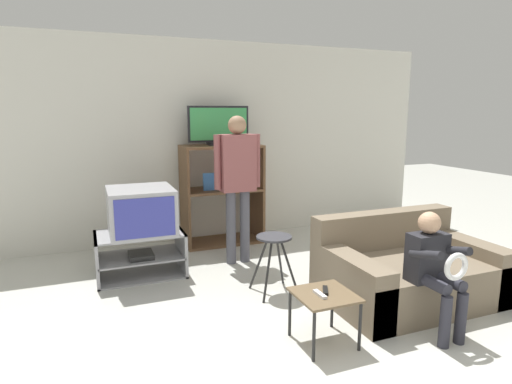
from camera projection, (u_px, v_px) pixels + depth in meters
wall_back at (212, 142)px, 5.69m from camera, size 6.40×0.06×2.60m
tv_stand at (140, 255)px, 4.45m from camera, size 0.89×0.56×0.46m
television_main at (141, 211)px, 4.36m from camera, size 0.64×0.66×0.47m
media_shelf at (222, 194)px, 5.52m from camera, size 1.01×0.51×1.28m
television_flat at (219, 127)px, 5.38m from camera, size 0.79×0.20×0.49m
folding_stool at (274, 247)px, 3.99m from camera, size 0.38×0.37×0.56m
snack_table at (324, 300)px, 3.12m from camera, size 0.42×0.42×0.39m
remote_control_black at (326, 290)px, 3.15m from camera, size 0.10×0.14×0.02m
remote_control_white at (320, 294)px, 3.08m from camera, size 0.04×0.14×0.02m
couch at (406, 272)px, 3.91m from camera, size 1.51×0.99×0.74m
person_standing_adult at (238, 175)px, 4.71m from camera, size 0.53×0.20×1.65m
person_seated_child at (434, 264)px, 3.25m from camera, size 0.33×0.43×0.94m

